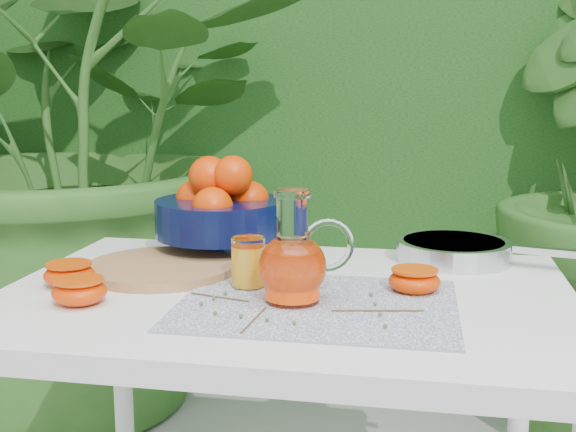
% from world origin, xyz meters
% --- Properties ---
extents(hedge_backdrop, '(8.00, 1.65, 2.50)m').
position_xyz_m(hedge_backdrop, '(0.06, 2.06, 1.19)').
color(hedge_backdrop, '#174213').
rests_on(hedge_backdrop, ground).
extents(potted_plant_left, '(2.23, 2.23, 1.97)m').
position_xyz_m(potted_plant_left, '(-0.92, 1.15, 0.98)').
color(potted_plant_left, '#316321').
rests_on(potted_plant_left, ground).
extents(white_table, '(1.00, 0.70, 0.75)m').
position_xyz_m(white_table, '(-0.04, 0.10, 0.67)').
color(white_table, white).
rests_on(white_table, ground).
extents(placemat, '(0.46, 0.36, 0.00)m').
position_xyz_m(placemat, '(0.03, 0.02, 0.75)').
color(placemat, '#0D174D').
rests_on(placemat, white_table).
extents(cutting_board, '(0.34, 0.34, 0.02)m').
position_xyz_m(cutting_board, '(-0.29, 0.17, 0.76)').
color(cutting_board, '#AB704D').
rests_on(cutting_board, white_table).
extents(fruit_bowl, '(0.29, 0.29, 0.21)m').
position_xyz_m(fruit_bowl, '(-0.22, 0.33, 0.85)').
color(fruit_bowl, black).
rests_on(fruit_bowl, white_table).
extents(juice_pitcher, '(0.17, 0.14, 0.19)m').
position_xyz_m(juice_pitcher, '(-0.01, 0.03, 0.82)').
color(juice_pitcher, white).
rests_on(juice_pitcher, white_table).
extents(juice_tumbler, '(0.07, 0.07, 0.09)m').
position_xyz_m(juice_tumbler, '(-0.10, 0.10, 0.80)').
color(juice_tumbler, white).
rests_on(juice_tumbler, white_table).
extents(saute_pan, '(0.43, 0.28, 0.04)m').
position_xyz_m(saute_pan, '(0.26, 0.37, 0.77)').
color(saute_pan, silver).
rests_on(saute_pan, white_table).
extents(orange_halves, '(0.73, 0.29, 0.04)m').
position_xyz_m(orange_halves, '(-0.20, 0.05, 0.77)').
color(orange_halves, '#F65002').
rests_on(orange_halves, white_table).
extents(thyme_sprigs, '(0.39, 0.22, 0.01)m').
position_xyz_m(thyme_sprigs, '(-0.01, -0.02, 0.76)').
color(thyme_sprigs, brown).
rests_on(thyme_sprigs, white_table).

